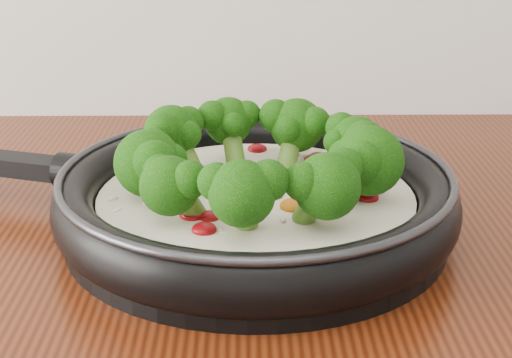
{
  "coord_description": "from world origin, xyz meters",
  "views": [
    {
      "loc": [
        -0.05,
        0.52,
        1.19
      ],
      "look_at": [
        -0.04,
        1.12,
        0.95
      ],
      "focal_mm": 53.26,
      "sensor_mm": 36.0,
      "label": 1
    }
  ],
  "objects": [
    {
      "name": "skillet",
      "position": [
        -0.04,
        1.12,
        0.94
      ],
      "size": [
        0.58,
        0.44,
        0.1
      ],
      "color": "black",
      "rests_on": "counter"
    }
  ]
}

